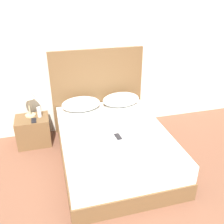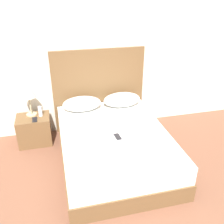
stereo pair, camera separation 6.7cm
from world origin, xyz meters
TOP-DOWN VIEW (x-y plane):
  - wall_back at (0.00, 2.59)m, footprint 10.00×0.06m
  - bed at (0.05, 1.50)m, footprint 1.45×1.97m
  - headboard at (0.05, 2.51)m, footprint 1.53×0.05m
  - pillow_left at (-0.28, 2.26)m, footprint 0.61×0.36m
  - pillow_right at (0.38, 2.26)m, footprint 0.61×0.36m
  - phone_on_bed at (0.07, 1.36)m, footprint 0.08×0.16m
  - nightstand at (-1.05, 2.26)m, footprint 0.50×0.40m
  - table_lamp at (-1.07, 2.34)m, footprint 0.23×0.23m
  - phone_on_nightstand at (-1.02, 2.16)m, footprint 0.07×0.15m
  - toiletry_bottle at (-0.93, 2.28)m, footprint 0.06×0.06m

SIDE VIEW (x-z plane):
  - nightstand at x=-1.05m, z-range 0.00..0.46m
  - bed at x=0.05m, z-range 0.00..0.49m
  - phone_on_nightstand at x=-1.02m, z-range 0.46..0.47m
  - phone_on_bed at x=0.07m, z-range 0.49..0.50m
  - toiletry_bottle at x=-0.93m, z-range 0.46..0.62m
  - pillow_left at x=-0.28m, z-range 0.49..0.71m
  - pillow_right at x=0.38m, z-range 0.49..0.71m
  - headboard at x=0.05m, z-range 0.00..1.39m
  - table_lamp at x=-1.07m, z-range 0.59..1.09m
  - wall_back at x=0.00m, z-range 0.00..2.70m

